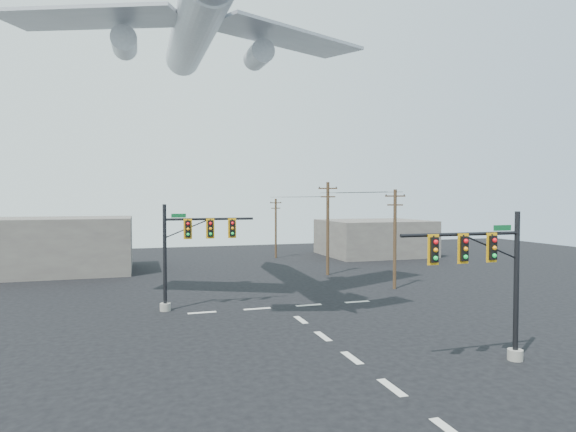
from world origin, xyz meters
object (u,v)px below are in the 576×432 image
object	(u,v)px
signal_mast_near	(490,278)
utility_pole_a	(395,237)
utility_pole_c	(276,227)
airliner	(193,30)
utility_pole_b	(328,226)
signal_mast_far	(188,250)

from	to	relation	value
signal_mast_near	utility_pole_a	distance (m)	19.64
utility_pole_c	airliner	bearing A→B (deg)	-122.90
utility_pole_b	utility_pole_a	bearing A→B (deg)	-51.70
signal_mast_far	utility_pole_a	xyz separation A→B (m)	(18.44, 2.75, 0.34)
utility_pole_c	utility_pole_b	bearing A→B (deg)	-90.52
signal_mast_near	utility_pole_c	bearing A→B (deg)	87.87
signal_mast_far	utility_pole_b	bearing A→B (deg)	37.08
signal_mast_far	utility_pole_b	distance (m)	19.67
signal_mast_far	utility_pole_c	world-z (taller)	utility_pole_c
signal_mast_far	utility_pole_a	world-z (taller)	utility_pole_a
signal_mast_near	airliner	bearing A→B (deg)	124.40
signal_mast_far	utility_pole_b	xyz separation A→B (m)	(15.68, 11.85, 0.83)
airliner	utility_pole_c	bearing A→B (deg)	-27.54
utility_pole_a	utility_pole_c	bearing A→B (deg)	122.47
utility_pole_c	signal_mast_near	bearing A→B (deg)	-97.11
utility_pole_b	signal_mast_far	bearing A→B (deg)	-121.47
utility_pole_a	airliner	distance (m)	23.91
airliner	utility_pole_b	bearing A→B (deg)	-55.38
utility_pole_a	utility_pole_b	world-z (taller)	utility_pole_b
utility_pole_a	airliner	size ratio (longest dim) A/B	0.31
signal_mast_near	airliner	world-z (taller)	airliner
utility_pole_b	airliner	size ratio (longest dim) A/B	0.34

